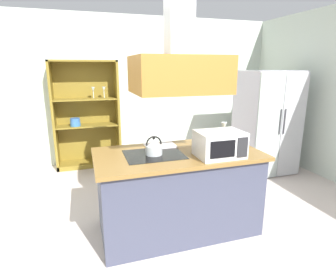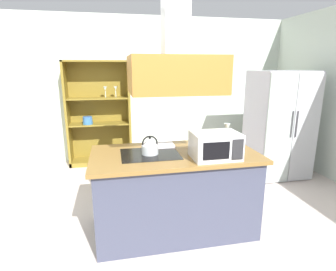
{
  "view_description": "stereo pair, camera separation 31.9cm",
  "coord_description": "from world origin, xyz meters",
  "views": [
    {
      "loc": [
        -0.79,
        -2.26,
        1.79
      ],
      "look_at": [
        0.14,
        0.68,
        1.0
      ],
      "focal_mm": 29.07,
      "sensor_mm": 36.0,
      "label": 1
    },
    {
      "loc": [
        -0.48,
        -2.34,
        1.79
      ],
      "look_at": [
        0.14,
        0.68,
        1.0
      ],
      "focal_mm": 29.07,
      "sensor_mm": 36.0,
      "label": 2
    }
  ],
  "objects": [
    {
      "name": "refrigerator",
      "position": [
        2.18,
        1.56,
        0.86
      ],
      "size": [
        0.9,
        0.77,
        1.73
      ],
      "color": "#B6B0C0",
      "rests_on": "ground"
    },
    {
      "name": "wine_glass_on_counter",
      "position": [
        0.9,
        0.72,
        1.05
      ],
      "size": [
        0.08,
        0.08,
        0.21
      ],
      "color": "silver",
      "rests_on": "kitchen_island"
    },
    {
      "name": "wall_back",
      "position": [
        0.0,
        3.0,
        1.35
      ],
      "size": [
        6.0,
        0.12,
        2.7
      ],
      "primitive_type": "cube",
      "color": "silver",
      "rests_on": "ground"
    },
    {
      "name": "microwave",
      "position": [
        0.5,
        0.08,
        1.03
      ],
      "size": [
        0.46,
        0.35,
        0.26
      ],
      "color": "silver",
      "rests_on": "kitchen_island"
    },
    {
      "name": "dish_cabinet",
      "position": [
        -0.73,
        2.78,
        0.84
      ],
      "size": [
        1.14,
        0.4,
        1.89
      ],
      "color": "olive",
      "rests_on": "ground"
    },
    {
      "name": "cutting_board",
      "position": [
        0.03,
        0.61,
        0.91
      ],
      "size": [
        0.34,
        0.25,
        0.02
      ],
      "primitive_type": "cube",
      "rotation": [
        0.0,
        0.0,
        -0.02
      ],
      "color": "white",
      "rests_on": "kitchen_island"
    },
    {
      "name": "kettle",
      "position": [
        -0.12,
        0.33,
        0.98
      ],
      "size": [
        0.18,
        0.18,
        0.2
      ],
      "color": "silver",
      "rests_on": "kitchen_island"
    },
    {
      "name": "ground_plane",
      "position": [
        0.0,
        0.0,
        0.0
      ],
      "size": [
        7.8,
        7.8,
        0.0
      ],
      "primitive_type": "plane",
      "color": "beige"
    },
    {
      "name": "kitchen_island",
      "position": [
        0.14,
        0.33,
        0.45
      ],
      "size": [
        1.75,
        0.91,
        0.9
      ],
      "color": "#3D4155",
      "rests_on": "ground"
    },
    {
      "name": "range_hood",
      "position": [
        0.14,
        0.33,
        1.81
      ],
      "size": [
        0.9,
        0.7,
        1.17
      ],
      "color": "#A36929"
    }
  ]
}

